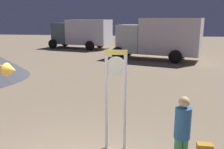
{
  "coord_description": "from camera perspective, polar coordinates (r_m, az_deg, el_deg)",
  "views": [
    {
      "loc": [
        1.46,
        -3.7,
        2.98
      ],
      "look_at": [
        0.31,
        4.01,
        1.2
      ],
      "focal_mm": 39.47,
      "sensor_mm": 36.0,
      "label": 1
    }
  ],
  "objects": [
    {
      "name": "standing_clock",
      "position": [
        5.48,
        0.89,
        -3.5
      ],
      "size": [
        0.5,
        0.12,
        2.32
      ],
      "color": "white",
      "rests_on": "ground_plane"
    },
    {
      "name": "box_truck_near",
      "position": [
        18.45,
        11.1,
        8.45
      ],
      "size": [
        6.6,
        3.99,
        3.01
      ],
      "color": "silver",
      "rests_on": "ground_plane"
    },
    {
      "name": "person_near_clock",
      "position": [
        4.95,
        15.93,
        -12.67
      ],
      "size": [
        0.3,
        0.3,
        1.59
      ],
      "color": "#489A5E",
      "rests_on": "ground_plane"
    },
    {
      "name": "box_truck_far",
      "position": [
        25.31,
        -6.89,
        9.61
      ],
      "size": [
        6.51,
        3.77,
        2.88
      ],
      "color": "silver",
      "rests_on": "ground_plane"
    }
  ]
}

